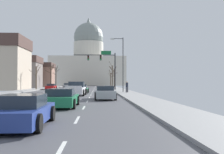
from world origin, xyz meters
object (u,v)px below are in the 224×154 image
Objects in this scene: street_lamp_right at (121,60)px; sedan_oncoming_02 at (67,85)px; sedan_near_01 at (81,89)px; sedan_near_03 at (105,93)px; sedan_near_04 at (62,98)px; sedan_near_05 at (22,112)px; sedan_oncoming_03 at (79,85)px; signal_gantry at (104,62)px; sedan_oncoming_01 at (75,86)px; sedan_oncoming_00 at (51,87)px; pedestrian_00 at (127,86)px; pickup_truck_near_02 at (76,89)px; sedan_near_00 at (82,88)px.

street_lamp_right is 1.94× the size of sedan_oncoming_02.
sedan_near_01 is 0.98× the size of sedan_near_03.
sedan_near_04 is 1.08× the size of sedan_near_05.
sedan_oncoming_03 is at bearing 96.48° from sedan_near_03.
sedan_near_01 is at bearing -107.59° from signal_gantry.
sedan_near_05 is 57.72m from sedan_oncoming_01.
sedan_oncoming_00 is 1.08× the size of sedan_oncoming_03.
pickup_truck_near_02 is at bearing -143.12° from pedestrian_00.
sedan_near_04 is at bearing -78.72° from sedan_oncoming_00.
signal_gantry is 0.96× the size of street_lamp_right.
pickup_truck_near_02 reaches higher than sedan_near_03.
street_lamp_right is 1.94× the size of sedan_oncoming_03.
street_lamp_right is 4.82m from pedestrian_00.
pedestrian_00 reaches higher than sedan_oncoming_01.
sedan_near_01 is 6.29m from pickup_truck_near_02.
sedan_oncoming_02 is at bearing 88.86° from sedan_oncoming_00.
sedan_oncoming_00 reaches higher than sedan_near_01.
signal_gantry reaches higher than pedestrian_00.
sedan_near_04 is 1.07× the size of sedan_oncoming_03.
sedan_oncoming_03 reaches higher than sedan_near_00.
sedan_oncoming_02 is at bearing -109.95° from sedan_oncoming_03.
street_lamp_right reaches higher than sedan_near_00.
street_lamp_right reaches higher than sedan_oncoming_03.
sedan_near_03 is 7.79m from sedan_near_04.
signal_gantry is at bearing 83.74° from sedan_near_04.
street_lamp_right is 1.95× the size of sedan_near_05.
sedan_near_00 is at bearing -78.63° from sedan_oncoming_02.
street_lamp_right is at bearing -78.06° from sedan_oncoming_03.
sedan_oncoming_01 is at bearing 108.63° from street_lamp_right.
sedan_near_00 is 23.29m from sedan_oncoming_01.
sedan_near_05 is at bearing -104.58° from pedestrian_00.
pickup_truck_near_02 is at bearing 115.21° from sedan_near_03.
sedan_oncoming_01 is (-6.66, 43.14, -0.04)m from sedan_near_03.
pickup_truck_near_02 is at bearing 89.56° from sedan_near_05.
sedan_oncoming_01 is at bearing 96.84° from sedan_near_01.
sedan_oncoming_00 is at bearing 151.92° from signal_gantry.
sedan_near_04 is at bearing -96.26° from signal_gantry.
pickup_truck_near_02 is 54.61m from sedan_oncoming_03.
sedan_near_01 is at bearing 90.09° from sedan_near_04.
sedan_near_03 is (3.08, -13.30, 0.06)m from sedan_near_01.
street_lamp_right is 1.81× the size of sedan_near_04.
sedan_near_05 is (-0.10, -34.57, 0.00)m from sedan_near_00.
sedan_near_00 is at bearing -85.01° from sedan_oncoming_03.
sedan_near_05 is (-0.39, -27.79, 0.02)m from sedan_near_01.
pedestrian_00 is at bearing -71.99° from sedan_oncoming_01.
signal_gantry is at bearing -28.08° from sedan_oncoming_00.
street_lamp_right is at bearing -48.81° from sedan_oncoming_00.
sedan_oncoming_03 is (-3.68, 54.48, -0.14)m from pickup_truck_near_02.
sedan_oncoming_02 is at bearing 99.88° from sedan_near_01.
sedan_near_01 is 20.46m from sedan_near_04.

